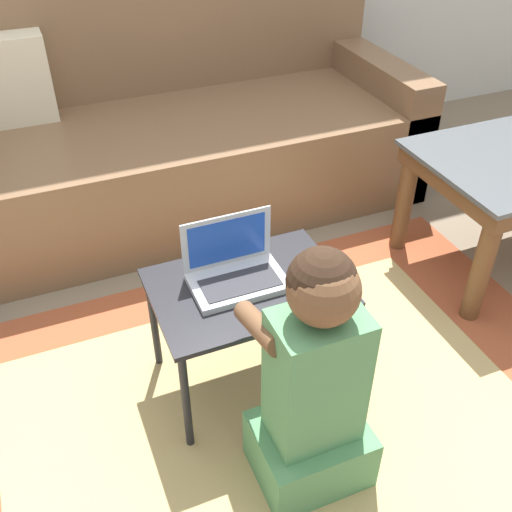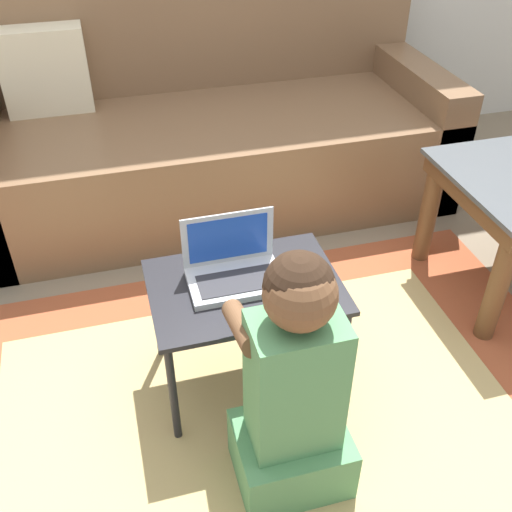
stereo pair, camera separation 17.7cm
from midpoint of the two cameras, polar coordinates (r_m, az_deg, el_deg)
ground_plane at (r=2.03m, az=-0.01°, el=-12.09°), size 16.00×16.00×0.00m
area_rug at (r=1.93m, az=-1.23°, el=-15.53°), size 2.21×1.57×0.01m
couch at (r=2.84m, az=-9.47°, el=11.26°), size 2.11×0.92×0.94m
laptop_desk at (r=1.79m, az=-3.65°, el=-4.10°), size 0.56×0.40×0.40m
laptop at (r=1.76m, az=-4.86°, el=-1.64°), size 0.28×0.18×0.19m
computer_mouse at (r=1.76m, az=1.99°, el=-2.04°), size 0.07×0.11×0.04m
person_seated at (r=1.55m, az=2.22°, el=-12.40°), size 0.30×0.35×0.78m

